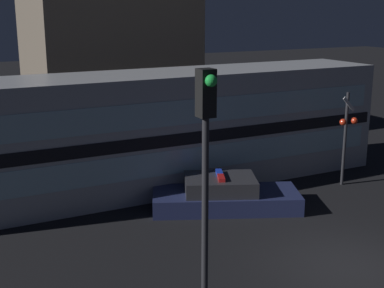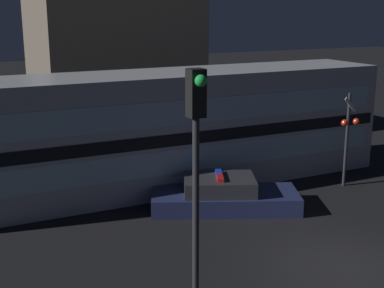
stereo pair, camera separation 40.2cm
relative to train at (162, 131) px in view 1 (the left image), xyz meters
The scene contains 6 objects.
ground_plane 8.54m from the train, 78.96° to the right, with size 120.00×120.00×0.00m, color black.
train is the anchor object (origin of this frame).
police_car 3.59m from the train, 74.62° to the right, with size 5.11×3.63×1.20m.
crossing_signal_near 6.73m from the train, 26.60° to the right, with size 0.78×0.31×3.48m.
traffic_light_corner 9.39m from the train, 108.77° to the right, with size 0.30×0.46×5.35m.
building_left 8.81m from the train, 83.84° to the left, with size 7.50×6.59×6.97m.
Camera 1 is at (-9.25, -9.17, 6.42)m, focal length 50.00 mm.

